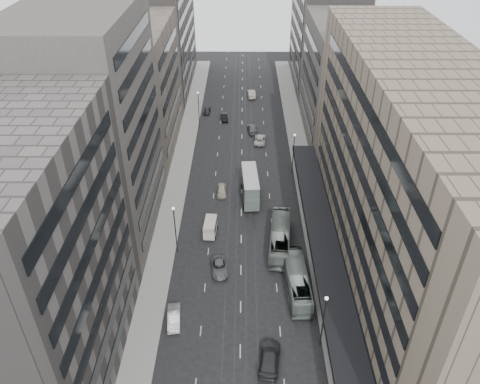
{
  "coord_description": "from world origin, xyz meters",
  "views": [
    {
      "loc": [
        0.23,
        -41.82,
        47.42
      ],
      "look_at": [
        -0.21,
        18.21,
        6.78
      ],
      "focal_mm": 35.0,
      "sensor_mm": 36.0,
      "label": 1
    }
  ],
  "objects_px": {
    "bus_near": "(297,280)",
    "sedan_1": "(174,318)",
    "panel_van": "(210,227)",
    "bus_far": "(280,237)",
    "sedan_2": "(219,267)",
    "double_decker": "(250,186)"
  },
  "relations": [
    {
      "from": "bus_near",
      "to": "sedan_1",
      "type": "bearing_deg",
      "value": 17.5
    },
    {
      "from": "panel_van",
      "to": "sedan_2",
      "type": "xyz_separation_m",
      "value": [
        1.77,
        -8.4,
        -0.73
      ]
    },
    {
      "from": "bus_far",
      "to": "sedan_2",
      "type": "relative_size",
      "value": 2.57
    },
    {
      "from": "bus_far",
      "to": "sedan_2",
      "type": "distance_m",
      "value": 10.69
    },
    {
      "from": "panel_van",
      "to": "sedan_2",
      "type": "distance_m",
      "value": 8.62
    },
    {
      "from": "double_decker",
      "to": "sedan_1",
      "type": "distance_m",
      "value": 29.5
    },
    {
      "from": "bus_far",
      "to": "sedan_2",
      "type": "xyz_separation_m",
      "value": [
        -9.06,
        -5.56,
        -1.05
      ]
    },
    {
      "from": "bus_near",
      "to": "double_decker",
      "type": "bearing_deg",
      "value": -76.53
    },
    {
      "from": "bus_far",
      "to": "double_decker",
      "type": "bearing_deg",
      "value": -64.91
    },
    {
      "from": "bus_near",
      "to": "panel_van",
      "type": "xyz_separation_m",
      "value": [
        -12.59,
        11.9,
        -0.23
      ]
    },
    {
      "from": "double_decker",
      "to": "sedan_2",
      "type": "xyz_separation_m",
      "value": [
        -4.62,
        -18.32,
        -2.02
      ]
    },
    {
      "from": "double_decker",
      "to": "sedan_1",
      "type": "height_order",
      "value": "double_decker"
    },
    {
      "from": "bus_far",
      "to": "sedan_2",
      "type": "height_order",
      "value": "bus_far"
    },
    {
      "from": "sedan_1",
      "to": "bus_far",
      "type": "bearing_deg",
      "value": 39.82
    },
    {
      "from": "bus_far",
      "to": "double_decker",
      "type": "distance_m",
      "value": 13.54
    },
    {
      "from": "sedan_2",
      "to": "sedan_1",
      "type": "bearing_deg",
      "value": -127.86
    },
    {
      "from": "bus_near",
      "to": "sedan_2",
      "type": "xyz_separation_m",
      "value": [
        -10.82,
        3.5,
        -0.96
      ]
    },
    {
      "from": "bus_far",
      "to": "panel_van",
      "type": "distance_m",
      "value": 11.2
    },
    {
      "from": "sedan_1",
      "to": "panel_van",
      "type": "bearing_deg",
      "value": 72.39
    },
    {
      "from": "sedan_1",
      "to": "sedan_2",
      "type": "xyz_separation_m",
      "value": [
        5.38,
        9.36,
        -0.07
      ]
    },
    {
      "from": "bus_far",
      "to": "sedan_1",
      "type": "height_order",
      "value": "bus_far"
    },
    {
      "from": "sedan_1",
      "to": "bus_near",
      "type": "bearing_deg",
      "value": 13.77
    }
  ]
}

